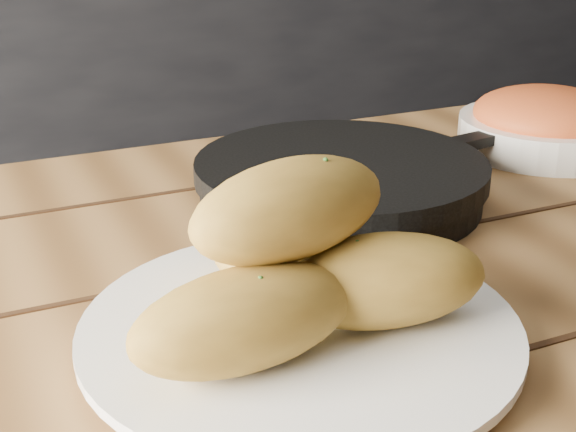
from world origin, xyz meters
The scene contains 6 objects.
counter centered at (0.00, 1.70, 0.45)m, with size 2.80×0.60×0.90m, color black.
table centered at (-0.49, 0.07, 0.66)m, with size 1.61×0.94×0.75m.
plate centered at (-0.57, 0.04, 0.76)m, with size 0.31×0.31×0.02m.
bread_rolls centered at (-0.57, 0.04, 0.81)m, with size 0.26×0.20×0.12m.
skillet centered at (-0.41, 0.27, 0.77)m, with size 0.43×0.30×0.05m.
bowl centered at (-0.11, 0.32, 0.78)m, with size 0.21×0.21×0.08m.
Camera 1 is at (-0.78, -0.40, 1.05)m, focal length 50.00 mm.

